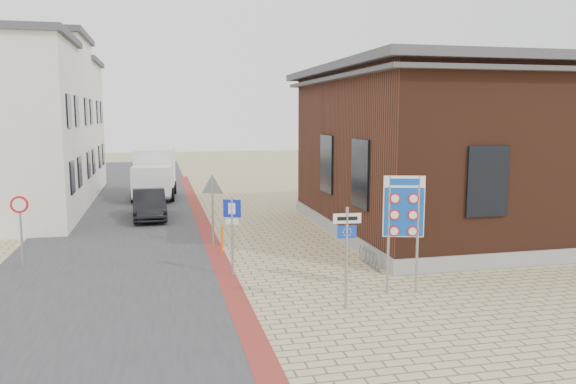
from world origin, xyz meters
name	(u,v)px	position (x,y,z in m)	size (l,w,h in m)	color
ground	(308,292)	(0.00, 0.00, 0.00)	(120.00, 120.00, 0.00)	tan
road_strip	(127,210)	(-5.50, 15.00, 0.01)	(7.00, 60.00, 0.02)	#38383A
curb_strip	(204,226)	(-2.00, 10.00, 0.01)	(0.60, 40.00, 0.02)	maroon
brick_building	(470,147)	(8.99, 7.00, 3.49)	(13.00, 13.00, 6.80)	gray
townhouse_mid	(19,120)	(-10.99, 18.00, 4.57)	(7.40, 6.40, 9.10)	silver
townhouse_far	(42,125)	(-10.99, 24.00, 4.17)	(7.40, 6.40, 8.30)	silver
bike_rack	(369,258)	(2.65, 2.20, 0.26)	(0.08, 1.80, 0.60)	slate
sedan	(149,204)	(-4.36, 12.29, 0.69)	(1.46, 4.18, 1.38)	black
box_truck	(155,173)	(-4.11, 19.09, 1.46)	(2.61, 5.55, 2.83)	slate
border_sign	(404,209)	(2.50, -0.61, 2.34)	(1.08, 0.34, 3.24)	gray
essen_sign	(347,242)	(0.59, -1.50, 1.74)	(0.70, 0.10, 2.60)	gray
parking_sign	(232,223)	(-1.80, 2.00, 1.64)	(0.51, 0.24, 2.42)	gray
yield_sign	(212,193)	(-2.00, 6.00, 2.02)	(0.89, 0.40, 2.63)	gray
speed_sign	(20,220)	(-8.19, 4.50, 1.54)	(0.55, 0.08, 2.32)	gray
bollard	(222,240)	(-1.80, 4.84, 0.50)	(0.09, 0.09, 0.99)	#FF660D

